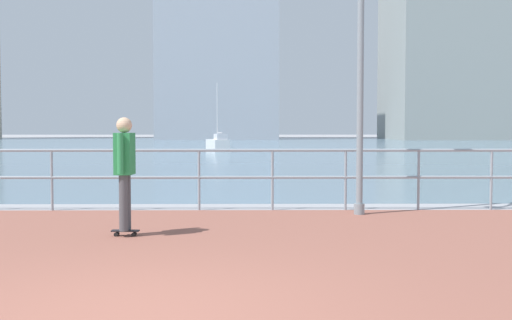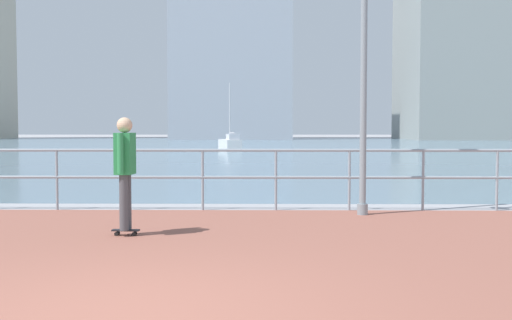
# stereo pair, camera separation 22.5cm
# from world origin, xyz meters

# --- Properties ---
(ground) EXTENTS (220.00, 220.00, 0.00)m
(ground) POSITION_xyz_m (0.00, 40.00, 0.00)
(ground) COLOR #9E9EA3
(brick_paving) EXTENTS (28.00, 7.38, 0.01)m
(brick_paving) POSITION_xyz_m (0.00, 3.02, 0.00)
(brick_paving) COLOR #935647
(brick_paving) RESTS_ON ground
(harbor_water) EXTENTS (180.00, 88.00, 0.00)m
(harbor_water) POSITION_xyz_m (0.00, 51.71, 0.00)
(harbor_water) COLOR slate
(harbor_water) RESTS_ON ground
(waterfront_railing) EXTENTS (25.25, 0.06, 1.18)m
(waterfront_railing) POSITION_xyz_m (-0.00, 6.71, 0.81)
(waterfront_railing) COLOR #8C99A3
(waterfront_railing) RESTS_ON ground
(lamppost) EXTENTS (0.42, 0.80, 5.49)m
(lamppost) POSITION_xyz_m (2.92, 5.95, 3.04)
(lamppost) COLOR gray
(lamppost) RESTS_ON ground
(skateboarder) EXTENTS (0.41, 0.55, 1.73)m
(skateboarder) POSITION_xyz_m (-0.84, 3.86, 1.04)
(skateboarder) COLOR black
(skateboarder) RESTS_ON ground
(sailboat_gray) EXTENTS (1.95, 3.66, 4.91)m
(sailboat_gray) POSITION_xyz_m (-1.36, 40.56, 0.47)
(sailboat_gray) COLOR white
(sailboat_gray) RESTS_ON ground
(tower_concrete) EXTENTS (14.99, 17.74, 39.58)m
(tower_concrete) POSITION_xyz_m (28.78, 85.03, 18.96)
(tower_concrete) COLOR #939993
(tower_concrete) RESTS_ON ground
(tower_steel) EXTENTS (17.07, 16.48, 30.79)m
(tower_steel) POSITION_xyz_m (-3.54, 87.85, 14.57)
(tower_steel) COLOR #A3A8B2
(tower_steel) RESTS_ON ground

